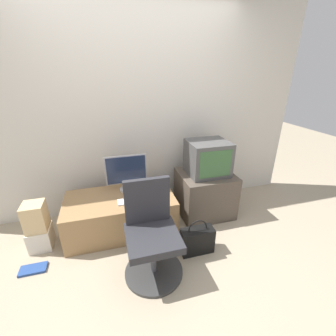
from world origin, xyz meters
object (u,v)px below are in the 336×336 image
at_px(crt_tv, 208,158).
at_px(mouse, 152,196).
at_px(book, 33,269).
at_px(office_chair, 152,237).
at_px(main_monitor, 127,173).
at_px(cardboard_box_lower, 41,237).
at_px(handbag, 197,240).
at_px(keyboard, 133,201).

bearing_deg(crt_tv, mouse, -167.17).
xyz_separation_m(crt_tv, book, (-1.98, -0.47, -0.76)).
xyz_separation_m(crt_tv, office_chair, (-0.87, -0.75, -0.40)).
height_order(mouse, book, mouse).
height_order(main_monitor, office_chair, office_chair).
relative_size(cardboard_box_lower, handbag, 0.62).
relative_size(main_monitor, handbag, 1.22).
xyz_separation_m(main_monitor, cardboard_box_lower, (-0.97, -0.23, -0.53)).
height_order(office_chair, handbag, office_chair).
distance_m(mouse, book, 1.35).
relative_size(mouse, handbag, 0.13).
bearing_deg(mouse, office_chair, -102.85).
bearing_deg(mouse, main_monitor, 132.81).
height_order(keyboard, cardboard_box_lower, keyboard).
xyz_separation_m(cardboard_box_lower, handbag, (1.58, -0.52, 0.03)).
height_order(mouse, crt_tv, crt_tv).
xyz_separation_m(cardboard_box_lower, book, (-0.02, -0.33, -0.10)).
height_order(keyboard, office_chair, office_chair).
relative_size(crt_tv, cardboard_box_lower, 1.98).
xyz_separation_m(crt_tv, handbag, (-0.38, -0.66, -0.63)).
distance_m(mouse, handbag, 0.68).
distance_m(keyboard, handbag, 0.81).
bearing_deg(cardboard_box_lower, book, -93.78).
distance_m(handbag, book, 1.62).
height_order(keyboard, crt_tv, crt_tv).
bearing_deg(cardboard_box_lower, main_monitor, 13.59).
bearing_deg(book, main_monitor, 29.54).
bearing_deg(office_chair, handbag, 10.71).
xyz_separation_m(main_monitor, book, (-0.99, -0.56, -0.63)).
bearing_deg(handbag, book, 173.18).
bearing_deg(main_monitor, book, -150.46).
bearing_deg(main_monitor, cardboard_box_lower, -166.41).
bearing_deg(book, crt_tv, 13.26).
distance_m(office_chair, handbag, 0.55).
bearing_deg(main_monitor, keyboard, -85.25).
bearing_deg(crt_tv, book, -166.74).
bearing_deg(book, keyboard, 15.64).
height_order(main_monitor, book, main_monitor).
bearing_deg(crt_tv, handbag, -119.87).
bearing_deg(crt_tv, keyboard, -169.31).
bearing_deg(keyboard, office_chair, -81.04).
xyz_separation_m(main_monitor, mouse, (0.25, -0.27, -0.20)).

